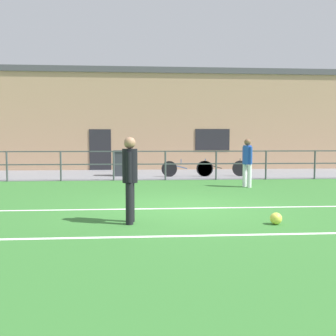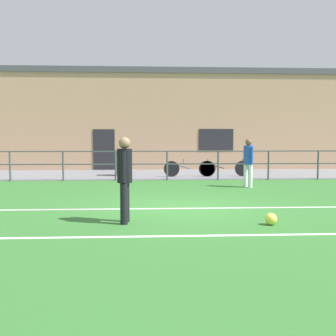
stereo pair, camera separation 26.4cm
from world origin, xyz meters
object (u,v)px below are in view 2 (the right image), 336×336
player_goalkeeper (125,174)px  soccer_ball_spare (271,219)px  player_striker (248,160)px  trash_bin_0 (124,163)px  bicycle_parked_2 (225,168)px  bicycle_parked_0 (190,168)px

player_goalkeeper → soccer_ball_spare: bearing=88.5°
player_striker → trash_bin_0: (-4.36, 4.07, -0.34)m
player_striker → soccer_ball_spare: (-1.03, -5.58, -0.80)m
player_striker → bicycle_parked_2: bearing=-24.0°
soccer_ball_spare → player_goalkeeper: bearing=173.3°
player_goalkeeper → soccer_ball_spare: 2.87m
player_goalkeeper → soccer_ball_spare: player_goalkeeper is taller
bicycle_parked_2 → trash_bin_0: trash_bin_0 is taller
trash_bin_0 → soccer_ball_spare: bearing=-70.9°
soccer_ball_spare → bicycle_parked_2: bicycle_parked_2 is taller
player_goalkeeper → player_striker: 6.47m
bicycle_parked_0 → trash_bin_0: (-2.80, 0.54, 0.21)m
bicycle_parked_2 → soccer_ball_spare: bearing=-95.9°
player_striker → trash_bin_0: player_striker is taller
bicycle_parked_0 → bicycle_parked_2: size_ratio=0.99×
player_goalkeeper → bicycle_parked_0: (2.19, 8.80, -0.57)m
soccer_ball_spare → bicycle_parked_0: (-0.54, 9.12, 0.25)m
soccer_ball_spare → bicycle_parked_0: size_ratio=0.10×
bicycle_parked_0 → player_goalkeeper: bearing=-104.0°
bicycle_parked_2 → player_striker: bearing=-88.7°
player_striker → trash_bin_0: 5.98m
player_goalkeeper → bicycle_parked_2: size_ratio=0.74×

